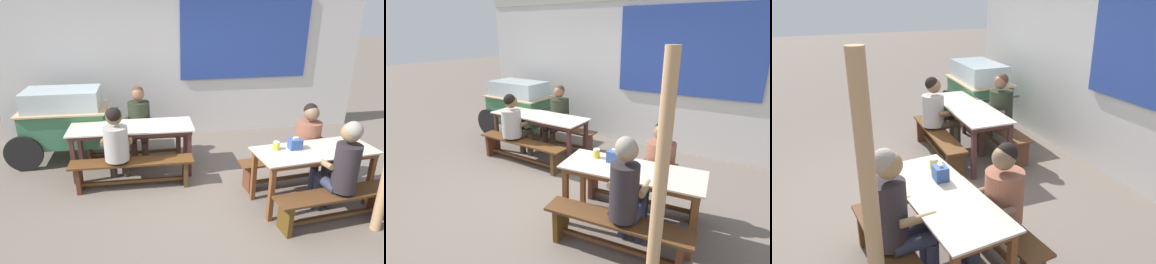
% 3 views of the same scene
% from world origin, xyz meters
% --- Properties ---
extents(ground_plane, '(40.00, 40.00, 0.00)m').
position_xyz_m(ground_plane, '(0.00, 0.00, 0.00)').
color(ground_plane, '#6B5E54').
extents(backdrop_wall, '(6.99, 0.23, 2.98)m').
position_xyz_m(backdrop_wall, '(0.05, 2.52, 1.56)').
color(backdrop_wall, silver).
rests_on(backdrop_wall, ground_plane).
extents(dining_table_far, '(1.88, 0.70, 0.77)m').
position_xyz_m(dining_table_far, '(-1.10, 0.98, 0.69)').
color(dining_table_far, beige).
rests_on(dining_table_far, ground_plane).
extents(dining_table_near, '(1.63, 0.77, 0.77)m').
position_xyz_m(dining_table_near, '(1.22, -0.29, 0.68)').
color(dining_table_near, beige).
rests_on(dining_table_near, ground_plane).
extents(bench_far_back, '(1.76, 0.36, 0.42)m').
position_xyz_m(bench_far_back, '(-1.09, 1.48, 0.29)').
color(bench_far_back, brown).
rests_on(bench_far_back, ground_plane).
extents(bench_far_front, '(1.75, 0.34, 0.42)m').
position_xyz_m(bench_far_front, '(-1.11, 0.48, 0.29)').
color(bench_far_front, '#5A3518').
rests_on(bench_far_front, ground_plane).
extents(bench_near_back, '(1.60, 0.43, 0.42)m').
position_xyz_m(bench_near_back, '(1.17, 0.21, 0.29)').
color(bench_near_back, brown).
rests_on(bench_near_back, ground_plane).
extents(bench_near_front, '(1.55, 0.45, 0.42)m').
position_xyz_m(bench_near_front, '(1.27, -0.78, 0.29)').
color(bench_near_front, '#513119').
rests_on(bench_near_front, ground_plane).
extents(food_cart, '(1.76, 0.87, 1.21)m').
position_xyz_m(food_cart, '(-2.22, 1.66, 0.72)').
color(food_cart, '#3B7650').
rests_on(food_cart, ground_plane).
extents(person_near_front, '(0.42, 0.52, 1.32)m').
position_xyz_m(person_near_front, '(1.33, -0.71, 0.75)').
color(person_near_front, '#2E324B').
rests_on(person_near_front, ground_plane).
extents(person_left_back_turned, '(0.45, 0.59, 1.23)m').
position_xyz_m(person_left_back_turned, '(-1.32, 0.55, 0.70)').
color(person_left_back_turned, '#43392B').
rests_on(person_left_back_turned, ground_plane).
extents(person_center_facing, '(0.49, 0.58, 1.26)m').
position_xyz_m(person_center_facing, '(-0.98, 1.42, 0.71)').
color(person_center_facing, '#483127').
rests_on(person_center_facing, ground_plane).
extents(person_right_near_table, '(0.49, 0.60, 1.22)m').
position_xyz_m(person_right_near_table, '(1.39, 0.17, 0.69)').
color(person_right_near_table, '#2E3445').
rests_on(person_right_near_table, ground_plane).
extents(tissue_box, '(0.16, 0.12, 0.16)m').
position_xyz_m(tissue_box, '(0.97, -0.21, 0.84)').
color(tissue_box, '#335398').
rests_on(tissue_box, dining_table_near).
extents(condiment_jar, '(0.09, 0.09, 0.11)m').
position_xyz_m(condiment_jar, '(0.72, -0.20, 0.82)').
color(condiment_jar, yellow).
rests_on(condiment_jar, dining_table_near).
extents(wooden_support_post, '(0.12, 0.12, 2.14)m').
position_xyz_m(wooden_support_post, '(1.72, -0.97, 1.07)').
color(wooden_support_post, tan).
rests_on(wooden_support_post, ground_plane).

